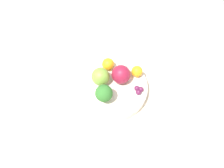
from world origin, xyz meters
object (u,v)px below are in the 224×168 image
object	(u,v)px
apple_green	(101,77)
orange_front	(108,64)
grape_cluster	(139,90)
broccoli	(104,94)
orange_back	(137,71)
bowl	(112,88)
apple_red	(121,74)

from	to	relation	value
apple_green	orange_front	distance (m)	0.06
orange_front	grape_cluster	xyz separation A→B (m)	(0.06, -0.12, -0.01)
broccoli	apple_green	size ratio (longest dim) A/B	1.12
broccoli	orange_back	bearing A→B (deg)	21.95
orange_front	orange_back	size ratio (longest dim) A/B	1.11
bowl	broccoli	xyz separation A→B (m)	(-0.04, -0.04, 0.05)
orange_back	broccoli	bearing A→B (deg)	-158.05
apple_green	grape_cluster	bearing A→B (deg)	-36.03
broccoli	orange_back	size ratio (longest dim) A/B	1.76
broccoli	orange_front	bearing A→B (deg)	65.85
orange_back	grape_cluster	bearing A→B (deg)	-106.22
broccoli	grape_cluster	world-z (taller)	broccoli
grape_cluster	apple_green	bearing A→B (deg)	143.97
orange_front	grape_cluster	world-z (taller)	orange_front
apple_red	grape_cluster	bearing A→B (deg)	-57.28
bowl	grape_cluster	distance (m)	0.09
orange_back	grape_cluster	size ratio (longest dim) A/B	1.15
apple_red	orange_back	world-z (taller)	apple_red
apple_red	orange_back	xyz separation A→B (m)	(0.06, 0.00, -0.01)
bowl	orange_back	distance (m)	0.10
apple_green	orange_back	world-z (taller)	apple_green
apple_green	orange_front	xyz separation A→B (m)	(0.04, 0.04, -0.01)
broccoli	apple_green	bearing A→B (deg)	81.83
broccoli	orange_front	distance (m)	0.12
bowl	orange_front	size ratio (longest dim) A/B	5.63
broccoli	orange_back	xyz separation A→B (m)	(0.13, 0.05, -0.02)
broccoli	orange_front	world-z (taller)	broccoli
orange_back	grape_cluster	xyz separation A→B (m)	(-0.02, -0.06, -0.01)
apple_red	orange_front	distance (m)	0.06
orange_front	bowl	bearing A→B (deg)	-98.38
grape_cluster	bowl	bearing A→B (deg)	147.07
orange_front	orange_back	world-z (taller)	orange_front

